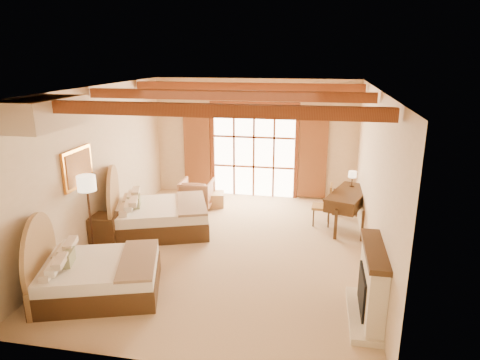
% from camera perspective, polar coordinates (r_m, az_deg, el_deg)
% --- Properties ---
extents(floor, '(7.00, 7.00, 0.00)m').
position_cam_1_polar(floor, '(8.88, -1.70, -8.96)').
color(floor, '#CEB288').
rests_on(floor, ground).
extents(wall_back, '(5.50, 0.00, 5.50)m').
position_cam_1_polar(wall_back, '(11.68, 1.91, 5.54)').
color(wall_back, beige).
rests_on(wall_back, ground).
extents(wall_left, '(0.00, 7.00, 7.00)m').
position_cam_1_polar(wall_left, '(9.30, -18.59, 1.82)').
color(wall_left, beige).
rests_on(wall_left, ground).
extents(wall_right, '(0.00, 7.00, 7.00)m').
position_cam_1_polar(wall_right, '(8.20, 17.33, 0.04)').
color(wall_right, beige).
rests_on(wall_right, ground).
extents(ceiling, '(7.00, 7.00, 0.00)m').
position_cam_1_polar(ceiling, '(8.05, -1.89, 12.08)').
color(ceiling, '#B76F33').
rests_on(ceiling, ground).
extents(ceiling_beams, '(5.39, 4.60, 0.18)m').
position_cam_1_polar(ceiling_beams, '(8.06, -1.88, 11.23)').
color(ceiling_beams, brown).
rests_on(ceiling_beams, ceiling).
extents(french_doors, '(3.95, 0.08, 2.60)m').
position_cam_1_polar(french_doors, '(11.69, 1.85, 3.80)').
color(french_doors, white).
rests_on(french_doors, ground).
extents(fireplace, '(0.46, 1.40, 1.16)m').
position_cam_1_polar(fireplace, '(6.76, 17.02, -13.59)').
color(fireplace, beige).
rests_on(fireplace, ground).
extents(painting, '(0.06, 0.95, 0.75)m').
position_cam_1_polar(painting, '(8.61, -20.79, 1.51)').
color(painting, orange).
rests_on(painting, wall_left).
extents(canopy_valance, '(0.70, 1.40, 0.45)m').
position_cam_1_polar(canopy_valance, '(7.20, -24.77, 8.09)').
color(canopy_valance, beige).
rests_on(canopy_valance, ceiling).
extents(bed_near, '(2.30, 1.93, 1.25)m').
position_cam_1_polar(bed_near, '(7.58, -19.24, -11.51)').
color(bed_near, '#432814').
rests_on(bed_near, floor).
extents(bed_far, '(2.54, 2.15, 1.35)m').
position_cam_1_polar(bed_far, '(9.71, -11.43, -4.40)').
color(bed_far, '#432814').
rests_on(bed_far, floor).
extents(nightstand, '(0.60, 0.60, 0.64)m').
position_cam_1_polar(nightstand, '(9.30, -17.50, -6.40)').
color(nightstand, '#432814').
rests_on(nightstand, floor).
extents(floor_lamp, '(0.35, 0.35, 1.64)m').
position_cam_1_polar(floor_lamp, '(8.52, -19.73, -1.06)').
color(floor_lamp, '#311F15').
rests_on(floor_lamp, floor).
extents(armchair, '(0.80, 0.83, 0.74)m').
position_cam_1_polar(armchair, '(11.02, -5.75, -1.82)').
color(armchair, '#A57050').
rests_on(armchair, floor).
extents(ottoman, '(0.57, 0.57, 0.35)m').
position_cam_1_polar(ottoman, '(11.17, -3.42, -2.57)').
color(ottoman, '#9F834D').
rests_on(ottoman, floor).
extents(desk, '(1.15, 1.70, 0.85)m').
position_cam_1_polar(desk, '(10.00, 14.17, -3.68)').
color(desk, '#432814').
rests_on(desk, floor).
extents(desk_chair, '(0.45, 0.45, 0.97)m').
position_cam_1_polar(desk_chair, '(10.09, 10.91, -4.21)').
color(desk_chair, '#AA7739').
rests_on(desk_chair, floor).
extents(desk_lamp, '(0.18, 0.18, 0.37)m').
position_cam_1_polar(desk_lamp, '(10.23, 14.77, 0.66)').
color(desk_lamp, '#311F15').
rests_on(desk_lamp, desk).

